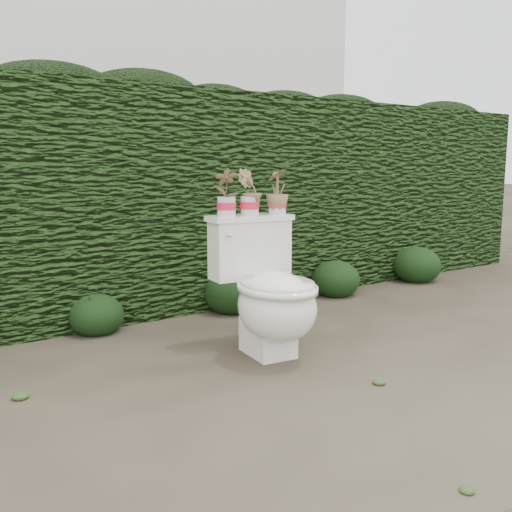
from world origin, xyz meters
TOP-DOWN VIEW (x-y plane):
  - ground at (0.00, 0.00)m, footprint 60.00×60.00m
  - hedge at (0.00, 1.60)m, footprint 8.00×1.00m
  - house_wall at (0.60, 6.00)m, footprint 8.00×3.50m
  - toilet at (0.07, 0.07)m, footprint 0.54×0.73m
  - potted_plant_left at (-0.05, 0.33)m, footprint 0.16×0.13m
  - potted_plant_center at (0.10, 0.31)m, footprint 0.17×0.16m
  - potted_plant_right at (0.28, 0.29)m, footprint 0.19×0.19m
  - liriope_clump_2 at (-0.57, 1.08)m, footprint 0.35×0.35m
  - liriope_clump_3 at (0.44, 1.02)m, footprint 0.43×0.43m
  - liriope_clump_4 at (1.42, 0.98)m, footprint 0.40×0.40m
  - liriope_clump_5 at (2.44, 0.98)m, footprint 0.44×0.44m

SIDE VIEW (x-z plane):
  - ground at x=0.00m, z-range 0.00..0.00m
  - liriope_clump_2 at x=-0.57m, z-range 0.00..0.28m
  - liriope_clump_4 at x=1.42m, z-range 0.00..0.32m
  - liriope_clump_3 at x=0.44m, z-range 0.00..0.34m
  - liriope_clump_5 at x=2.44m, z-range 0.00..0.35m
  - toilet at x=0.07m, z-range -0.03..0.74m
  - hedge at x=0.00m, z-range 0.00..1.60m
  - potted_plant_right at x=0.28m, z-range 0.78..1.03m
  - potted_plant_center at x=0.10m, z-range 0.78..1.03m
  - potted_plant_left at x=-0.05m, z-range 0.78..1.03m
  - house_wall at x=0.60m, z-range 0.00..4.00m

